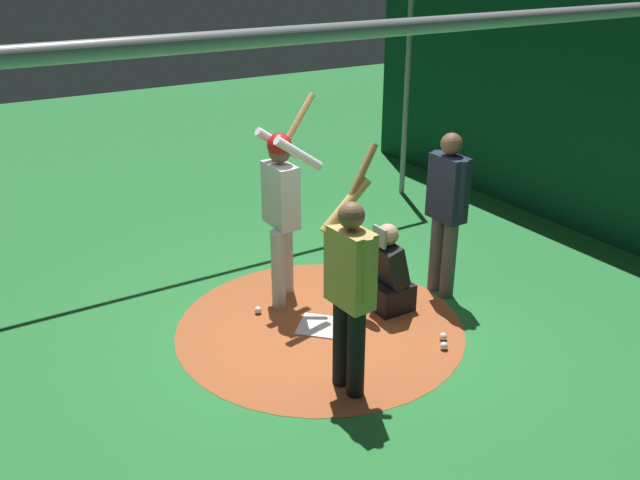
% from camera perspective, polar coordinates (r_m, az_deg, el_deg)
% --- Properties ---
extents(ground_plane, '(25.41, 25.41, 0.00)m').
position_cam_1_polar(ground_plane, '(6.83, 0.00, -7.32)').
color(ground_plane, '#287A38').
extents(dirt_circle, '(2.87, 2.87, 0.01)m').
position_cam_1_polar(dirt_circle, '(6.83, 0.00, -7.30)').
color(dirt_circle, '#AD562D').
rests_on(dirt_circle, ground).
extents(home_plate, '(0.59, 0.59, 0.01)m').
position_cam_1_polar(home_plate, '(6.82, 0.00, -7.23)').
color(home_plate, white).
rests_on(home_plate, dirt_circle).
extents(batter, '(0.68, 0.49, 2.16)m').
position_cam_1_polar(batter, '(6.89, -3.24, 3.28)').
color(batter, '#BCBCC0').
rests_on(batter, ground).
extents(catcher, '(0.58, 0.40, 0.96)m').
position_cam_1_polar(catcher, '(6.99, 5.69, -3.10)').
color(catcher, black).
rests_on(catcher, ground).
extents(umpire, '(0.22, 0.49, 1.79)m').
position_cam_1_polar(umpire, '(7.17, 10.62, 2.83)').
color(umpire, '#4C4C51').
rests_on(umpire, ground).
extents(visitor, '(0.56, 0.52, 2.08)m').
position_cam_1_polar(visitor, '(5.47, 2.57, -3.82)').
color(visitor, black).
rests_on(visitor, ground).
extents(back_wall, '(0.22, 9.41, 3.36)m').
position_cam_1_polar(back_wall, '(9.08, 24.22, 10.05)').
color(back_wall, '#0C3D26').
rests_on(back_wall, ground).
extents(cage_frame, '(6.39, 5.56, 3.25)m').
position_cam_1_polar(cage_frame, '(5.98, 0.00, 11.89)').
color(cage_frame, gray).
rests_on(cage_frame, ground).
extents(baseball_0, '(0.07, 0.07, 0.07)m').
position_cam_1_polar(baseball_0, '(7.06, -5.24, -5.89)').
color(baseball_0, white).
rests_on(baseball_0, dirt_circle).
extents(baseball_1, '(0.07, 0.07, 0.07)m').
position_cam_1_polar(baseball_1, '(6.56, 10.41, -8.76)').
color(baseball_1, white).
rests_on(baseball_1, dirt_circle).
extents(baseball_2, '(0.07, 0.07, 0.07)m').
position_cam_1_polar(baseball_2, '(6.70, 10.34, -7.99)').
color(baseball_2, white).
rests_on(baseball_2, dirt_circle).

